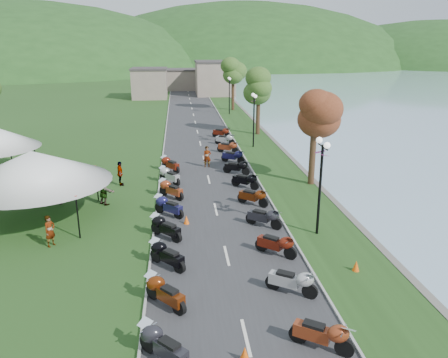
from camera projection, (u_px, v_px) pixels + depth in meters
name	position (u px, v px, depth m)	size (l,w,h in m)	color
road	(200.00, 143.00, 43.34)	(7.00, 120.00, 0.02)	#353537
hills_backdrop	(182.00, 65.00, 195.16)	(360.00, 120.00, 76.00)	#285621
far_building	(178.00, 80.00, 85.09)	(18.00, 16.00, 5.00)	gray
moto_row_left	(165.00, 294.00, 16.47)	(2.60, 38.96, 1.10)	#331411
moto_row_right	(252.00, 197.00, 26.82)	(2.60, 42.38, 1.10)	#331411
vendor_tent_main	(36.00, 186.00, 24.22)	(5.57, 5.57, 4.00)	white
tree_lakeside	(314.00, 129.00, 29.86)	(2.84, 2.84, 7.89)	#426A25
pedestrian_a	(52.00, 246.00, 21.59)	(0.59, 0.43, 1.61)	slate
pedestrian_b	(57.00, 203.00, 27.29)	(0.88, 0.48, 1.82)	slate
pedestrian_c	(34.00, 181.00, 31.78)	(1.08, 0.45, 1.67)	slate
traffic_cone_near	(245.00, 354.00, 13.69)	(0.35, 0.35, 0.55)	#F2590C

